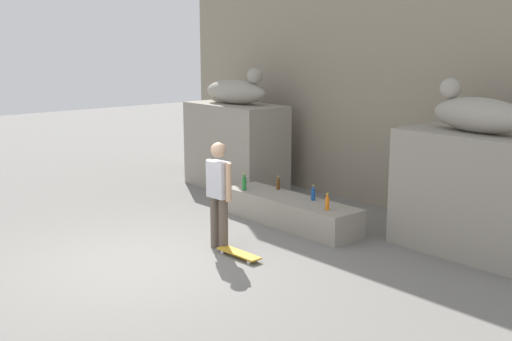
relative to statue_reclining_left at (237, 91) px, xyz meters
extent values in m
plane|color=slate|center=(2.81, -4.05, -2.12)|extent=(40.00, 40.00, 0.00)
cube|color=gray|center=(2.81, 1.37, 1.14)|extent=(11.18, 0.60, 6.53)
cube|color=gray|center=(-0.04, -0.01, -1.20)|extent=(2.29, 1.15, 1.84)
cube|color=gray|center=(5.66, -0.01, -1.20)|extent=(2.29, 1.15, 1.84)
ellipsoid|color=#9C9788|center=(-0.04, -0.01, -0.02)|extent=(1.67, 0.79, 0.52)
sphere|color=#9C9788|center=(0.51, 0.08, 0.33)|extent=(0.32, 0.32, 0.32)
ellipsoid|color=#9C9788|center=(5.66, -0.01, -0.02)|extent=(1.66, 0.75, 0.52)
sphere|color=#9C9788|center=(5.11, 0.06, 0.33)|extent=(0.32, 0.32, 0.32)
cube|color=gray|center=(2.81, -1.08, -1.88)|extent=(2.78, 0.75, 0.48)
cylinder|color=brown|center=(3.14, -2.81, -1.71)|extent=(0.14, 0.14, 0.82)
cylinder|color=brown|center=(2.94, -2.83, -1.71)|extent=(0.14, 0.14, 0.82)
cube|color=silver|center=(3.04, -2.82, -1.02)|extent=(0.37, 0.22, 0.56)
sphere|color=tan|center=(3.04, -2.82, -0.57)|extent=(0.23, 0.23, 0.23)
cylinder|color=tan|center=(3.27, -2.81, -1.03)|extent=(0.09, 0.09, 0.58)
cylinder|color=tan|center=(2.82, -2.84, -1.03)|extent=(0.09, 0.09, 0.58)
cube|color=gold|center=(3.56, -2.85, -2.05)|extent=(0.81, 0.23, 0.02)
cylinder|color=white|center=(3.26, -2.93, -2.09)|extent=(0.06, 0.03, 0.06)
cylinder|color=white|center=(3.26, -2.79, -2.09)|extent=(0.06, 0.03, 0.06)
cylinder|color=white|center=(3.86, -2.91, -2.09)|extent=(0.06, 0.03, 0.06)
cylinder|color=white|center=(3.86, -2.77, -2.09)|extent=(0.06, 0.03, 0.06)
cylinder|color=#593314|center=(2.21, -0.82, -1.55)|extent=(0.07, 0.07, 0.18)
cylinder|color=#593314|center=(2.21, -0.82, -1.43)|extent=(0.03, 0.03, 0.06)
cylinder|color=yellow|center=(2.21, -0.82, -1.39)|extent=(0.04, 0.04, 0.01)
cylinder|color=#1E722D|center=(1.84, -1.32, -1.52)|extent=(0.08, 0.08, 0.24)
cylinder|color=#1E722D|center=(1.84, -1.32, -1.37)|extent=(0.03, 0.03, 0.06)
cylinder|color=yellow|center=(1.84, -1.32, -1.33)|extent=(0.04, 0.04, 0.01)
cylinder|color=orange|center=(3.78, -1.18, -1.53)|extent=(0.07, 0.07, 0.21)
cylinder|color=orange|center=(3.78, -1.18, -1.40)|extent=(0.03, 0.03, 0.06)
cylinder|color=yellow|center=(3.78, -1.18, -1.36)|extent=(0.04, 0.04, 0.01)
cylinder|color=#194C99|center=(3.19, -0.91, -1.54)|extent=(0.07, 0.07, 0.20)
cylinder|color=#194C99|center=(3.19, -0.91, -1.41)|extent=(0.03, 0.03, 0.06)
cylinder|color=yellow|center=(3.19, -0.91, -1.37)|extent=(0.04, 0.04, 0.01)
camera|label=1|loc=(10.46, -8.45, 1.04)|focal=44.09mm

